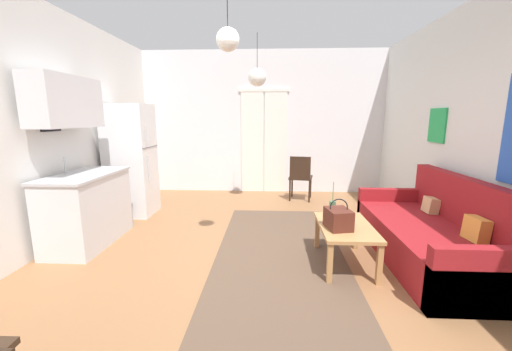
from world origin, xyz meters
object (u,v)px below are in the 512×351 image
at_px(handbag, 338,219).
at_px(pendant_lamp_far, 257,77).
at_px(coffee_table, 345,230).
at_px(couch, 435,236).
at_px(bamboo_vase, 332,210).
at_px(pendant_lamp_near, 228,40).
at_px(accent_chair, 300,175).
at_px(refrigerator, 131,160).

height_order(handbag, pendant_lamp_far, pendant_lamp_far).
bearing_deg(coffee_table, handbag, -135.51).
relative_size(couch, bamboo_vase, 4.90).
bearing_deg(couch, pendant_lamp_near, -178.69).
height_order(handbag, accent_chair, accent_chair).
bearing_deg(pendant_lamp_near, handbag, -9.54).
distance_m(coffee_table, handbag, 0.22).
xyz_separation_m(couch, handbag, (-1.11, -0.24, 0.27)).
distance_m(bamboo_vase, pendant_lamp_far, 2.66).
height_order(refrigerator, accent_chair, refrigerator).
relative_size(pendant_lamp_near, pendant_lamp_far, 0.82).
xyz_separation_m(coffee_table, pendant_lamp_far, (-1.03, 2.08, 1.81)).
height_order(coffee_table, pendant_lamp_far, pendant_lamp_far).
distance_m(handbag, refrigerator, 3.40).
height_order(coffee_table, pendant_lamp_near, pendant_lamp_near).
xyz_separation_m(coffee_table, bamboo_vase, (-0.11, 0.20, 0.16)).
relative_size(coffee_table, pendant_lamp_near, 1.30).
bearing_deg(handbag, pendant_lamp_far, 113.04).
bearing_deg(accent_chair, couch, 127.83).
xyz_separation_m(refrigerator, accent_chair, (2.78, 0.95, -0.40)).
height_order(bamboo_vase, handbag, bamboo_vase).
bearing_deg(couch, coffee_table, -172.13).
xyz_separation_m(refrigerator, pendant_lamp_near, (1.79, -1.52, 1.43)).
distance_m(coffee_table, bamboo_vase, 0.28).
distance_m(coffee_table, pendant_lamp_far, 2.94).
relative_size(bamboo_vase, pendant_lamp_far, 0.51).
bearing_deg(accent_chair, coffee_table, 105.99).
distance_m(handbag, pendant_lamp_far, 2.88).
distance_m(bamboo_vase, pendant_lamp_near, 2.10).
relative_size(coffee_table, pendant_lamp_far, 1.07).
relative_size(coffee_table, refrigerator, 0.51).
distance_m(handbag, pendant_lamp_near, 2.10).
bearing_deg(coffee_table, pendant_lamp_far, 116.37).
relative_size(couch, pendant_lamp_far, 2.49).
height_order(coffee_table, accent_chair, accent_chair).
bearing_deg(couch, pendant_lamp_far, 136.40).
distance_m(couch, pendant_lamp_far, 3.40).
distance_m(coffee_table, refrigerator, 3.46).
relative_size(handbag, pendant_lamp_far, 0.39).
height_order(handbag, refrigerator, refrigerator).
height_order(coffee_table, refrigerator, refrigerator).
distance_m(coffee_table, pendant_lamp_near, 2.29).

